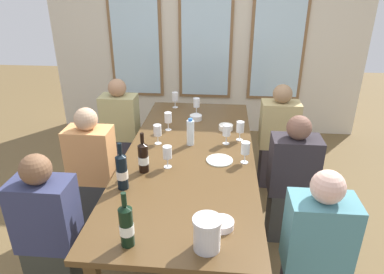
{
  "coord_description": "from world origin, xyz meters",
  "views": [
    {
      "loc": [
        0.25,
        -2.53,
        2.04
      ],
      "look_at": [
        0.0,
        0.21,
        0.79
      ],
      "focal_mm": 32.5,
      "sensor_mm": 36.0,
      "label": 1
    }
  ],
  "objects_px": {
    "water_bottle": "(190,132)",
    "wine_bottle_2": "(122,171)",
    "wine_glass_7": "(227,131)",
    "seated_person_4": "(93,172)",
    "tasting_bowl_2": "(196,118)",
    "dining_table": "(190,160)",
    "wine_bottle_1": "(126,225)",
    "tasting_bowl_0": "(222,224)",
    "metal_pitcher": "(207,233)",
    "wine_glass_3": "(196,103)",
    "seated_person_5": "(291,183)",
    "seated_person_0": "(50,235)",
    "seated_person_2": "(121,131)",
    "tasting_bowl_1": "(226,127)",
    "wine_bottle_0": "(143,157)",
    "wine_glass_6": "(245,149)",
    "wine_glass_4": "(167,153)",
    "wine_glass_5": "(158,131)",
    "seated_person_3": "(278,139)",
    "white_plate_0": "(220,160)",
    "wine_glass_0": "(175,97)",
    "wine_glass_1": "(168,118)",
    "seated_person_1": "(315,256)",
    "wine_glass_2": "(240,128)"
  },
  "relations": [
    {
      "from": "wine_glass_1",
      "to": "seated_person_4",
      "type": "xyz_separation_m",
      "value": [
        -0.59,
        -0.48,
        -0.34
      ]
    },
    {
      "from": "wine_glass_0",
      "to": "dining_table",
      "type": "bearing_deg",
      "value": -76.22
    },
    {
      "from": "wine_bottle_0",
      "to": "wine_bottle_1",
      "type": "distance_m",
      "value": 0.78
    },
    {
      "from": "metal_pitcher",
      "to": "wine_glass_3",
      "type": "relative_size",
      "value": 1.09
    },
    {
      "from": "seated_person_5",
      "to": "wine_bottle_1",
      "type": "bearing_deg",
      "value": -135.17
    },
    {
      "from": "wine_glass_7",
      "to": "seated_person_5",
      "type": "height_order",
      "value": "seated_person_5"
    },
    {
      "from": "tasting_bowl_0",
      "to": "wine_bottle_1",
      "type": "bearing_deg",
      "value": -159.48
    },
    {
      "from": "seated_person_2",
      "to": "seated_person_0",
      "type": "bearing_deg",
      "value": -90.0
    },
    {
      "from": "wine_bottle_1",
      "to": "tasting_bowl_0",
      "type": "distance_m",
      "value": 0.54
    },
    {
      "from": "seated_person_3",
      "to": "seated_person_4",
      "type": "xyz_separation_m",
      "value": [
        -1.68,
        -0.83,
        0.0
      ]
    },
    {
      "from": "white_plate_0",
      "to": "wine_glass_0",
      "type": "distance_m",
      "value": 1.31
    },
    {
      "from": "white_plate_0",
      "to": "wine_glass_2",
      "type": "height_order",
      "value": "wine_glass_2"
    },
    {
      "from": "water_bottle",
      "to": "wine_bottle_2",
      "type": "bearing_deg",
      "value": -118.47
    },
    {
      "from": "metal_pitcher",
      "to": "seated_person_4",
      "type": "relative_size",
      "value": 0.17
    },
    {
      "from": "tasting_bowl_1",
      "to": "seated_person_3",
      "type": "xyz_separation_m",
      "value": [
        0.54,
        0.29,
        -0.24
      ]
    },
    {
      "from": "tasting_bowl_0",
      "to": "water_bottle",
      "type": "distance_m",
      "value": 1.12
    },
    {
      "from": "wine_bottle_1",
      "to": "wine_bottle_2",
      "type": "relative_size",
      "value": 0.97
    },
    {
      "from": "wine_glass_3",
      "to": "wine_glass_5",
      "type": "relative_size",
      "value": 1.0
    },
    {
      "from": "wine_glass_7",
      "to": "seated_person_4",
      "type": "xyz_separation_m",
      "value": [
        -1.14,
        -0.22,
        -0.33
      ]
    },
    {
      "from": "white_plate_0",
      "to": "seated_person_2",
      "type": "height_order",
      "value": "seated_person_2"
    },
    {
      "from": "tasting_bowl_1",
      "to": "tasting_bowl_2",
      "type": "distance_m",
      "value": 0.38
    },
    {
      "from": "wine_glass_1",
      "to": "seated_person_1",
      "type": "xyz_separation_m",
      "value": [
        1.09,
        -1.33,
        -0.34
      ]
    },
    {
      "from": "dining_table",
      "to": "seated_person_0",
      "type": "xyz_separation_m",
      "value": [
        -0.84,
        -0.83,
        -0.15
      ]
    },
    {
      "from": "wine_bottle_0",
      "to": "wine_bottle_2",
      "type": "height_order",
      "value": "wine_bottle_2"
    },
    {
      "from": "seated_person_0",
      "to": "seated_person_2",
      "type": "distance_m",
      "value": 1.69
    },
    {
      "from": "wine_bottle_0",
      "to": "wine_glass_5",
      "type": "bearing_deg",
      "value": 87.82
    },
    {
      "from": "wine_glass_7",
      "to": "seated_person_0",
      "type": "xyz_separation_m",
      "value": [
        -1.14,
        -1.03,
        -0.33
      ]
    },
    {
      "from": "tasting_bowl_2",
      "to": "dining_table",
      "type": "bearing_deg",
      "value": -89.3
    },
    {
      "from": "wine_glass_3",
      "to": "tasting_bowl_2",
      "type": "bearing_deg",
      "value": -87.39
    },
    {
      "from": "wine_bottle_2",
      "to": "tasting_bowl_1",
      "type": "relative_size",
      "value": 2.52
    },
    {
      "from": "water_bottle",
      "to": "wine_glass_6",
      "type": "distance_m",
      "value": 0.53
    },
    {
      "from": "wine_glass_4",
      "to": "wine_glass_7",
      "type": "bearing_deg",
      "value": 45.7
    },
    {
      "from": "wine_glass_3",
      "to": "wine_glass_4",
      "type": "bearing_deg",
      "value": -96.28
    },
    {
      "from": "wine_bottle_0",
      "to": "seated_person_0",
      "type": "distance_m",
      "value": 0.8
    },
    {
      "from": "dining_table",
      "to": "seated_person_4",
      "type": "relative_size",
      "value": 2.25
    },
    {
      "from": "wine_glass_1",
      "to": "seated_person_4",
      "type": "distance_m",
      "value": 0.83
    },
    {
      "from": "seated_person_5",
      "to": "wine_glass_0",
      "type": "bearing_deg",
      "value": 134.32
    },
    {
      "from": "wine_bottle_0",
      "to": "seated_person_3",
      "type": "relative_size",
      "value": 0.28
    },
    {
      "from": "water_bottle",
      "to": "wine_glass_3",
      "type": "xyz_separation_m",
      "value": [
        -0.01,
        0.75,
        0.0
      ]
    },
    {
      "from": "wine_bottle_0",
      "to": "seated_person_4",
      "type": "distance_m",
      "value": 0.7
    },
    {
      "from": "wine_bottle_0",
      "to": "wine_bottle_1",
      "type": "bearing_deg",
      "value": -83.97
    },
    {
      "from": "wine_glass_6",
      "to": "wine_bottle_0",
      "type": "bearing_deg",
      "value": -164.97
    },
    {
      "from": "wine_glass_0",
      "to": "seated_person_3",
      "type": "relative_size",
      "value": 0.16
    },
    {
      "from": "dining_table",
      "to": "wine_glass_6",
      "type": "distance_m",
      "value": 0.49
    },
    {
      "from": "water_bottle",
      "to": "wine_glass_0",
      "type": "xyz_separation_m",
      "value": [
        -0.26,
        0.93,
        0.01
      ]
    },
    {
      "from": "wine_bottle_0",
      "to": "wine_glass_5",
      "type": "distance_m",
      "value": 0.48
    },
    {
      "from": "wine_glass_0",
      "to": "wine_glass_5",
      "type": "relative_size",
      "value": 1.0
    },
    {
      "from": "wine_glass_2",
      "to": "seated_person_3",
      "type": "xyz_separation_m",
      "value": [
        0.42,
        0.52,
        -0.33
      ]
    },
    {
      "from": "tasting_bowl_2",
      "to": "seated_person_0",
      "type": "bearing_deg",
      "value": -117.88
    },
    {
      "from": "wine_glass_4",
      "to": "seated_person_5",
      "type": "height_order",
      "value": "seated_person_5"
    }
  ]
}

